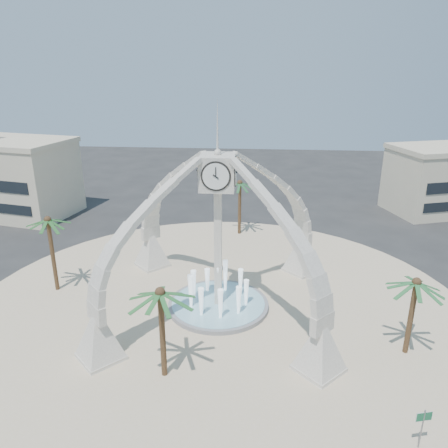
# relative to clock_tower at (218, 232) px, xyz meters

# --- Properties ---
(ground) EXTENTS (140.00, 140.00, 0.00)m
(ground) POSITION_rel_clock_tower_xyz_m (0.00, 0.00, -6.49)
(ground) COLOR #282828
(ground) RESTS_ON ground
(plaza) EXTENTS (40.00, 40.00, 0.06)m
(plaza) POSITION_rel_clock_tower_xyz_m (0.00, 0.00, -6.46)
(plaza) COLOR beige
(plaza) RESTS_ON ground
(clock_tower) EXTENTS (17.94, 17.94, 16.30)m
(clock_tower) POSITION_rel_clock_tower_xyz_m (0.00, 0.00, 0.00)
(clock_tower) COLOR silver
(clock_tower) RESTS_ON ground
(fountain) EXTENTS (8.00, 8.00, 3.62)m
(fountain) POSITION_rel_clock_tower_xyz_m (0.00, 0.00, -6.20)
(fountain) COLOR gray
(fountain) RESTS_ON ground
(palm_east) EXTENTS (4.69, 4.69, 6.01)m
(palm_east) POSITION_rel_clock_tower_xyz_m (13.11, -4.70, -1.26)
(palm_east) COLOR brown
(palm_east) RESTS_ON ground
(palm_west) EXTENTS (3.90, 3.90, 7.11)m
(palm_west) POSITION_rel_clock_tower_xyz_m (-14.09, 1.70, -0.19)
(palm_west) COLOR brown
(palm_west) RESTS_ON ground
(palm_north) EXTENTS (4.66, 4.66, 6.73)m
(palm_north) POSITION_rel_clock_tower_xyz_m (0.81, 16.31, -0.57)
(palm_north) COLOR brown
(palm_north) RESTS_ON ground
(palm_south) EXTENTS (5.05, 5.05, 6.58)m
(palm_south) POSITION_rel_clock_tower_xyz_m (-2.56, -8.33, -0.74)
(palm_south) COLOR brown
(palm_south) RESTS_ON ground
(street_sign) EXTENTS (0.87, 0.24, 2.42)m
(street_sign) POSITION_rel_clock_tower_xyz_m (11.40, -12.70, -4.76)
(street_sign) COLOR slate
(street_sign) RESTS_ON ground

